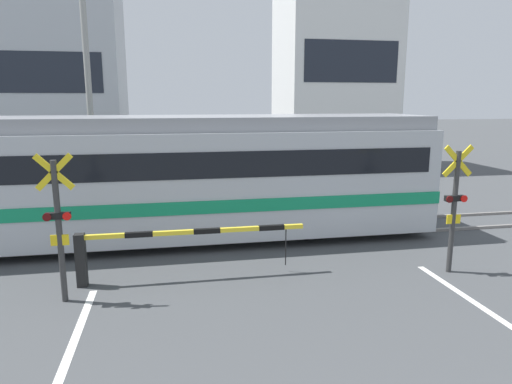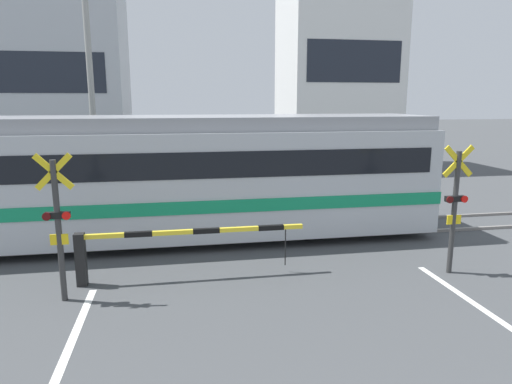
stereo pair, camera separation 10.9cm
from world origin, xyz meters
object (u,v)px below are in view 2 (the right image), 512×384
Objects in this scene: crossing_signal_right at (455,204)px; crossing_barrier_near at (148,244)px; crossing_barrier_far at (300,184)px; pedestrian at (185,166)px; commuter_train at (91,177)px; crossing_signal_left at (58,222)px.

crossing_barrier_near is at bearing 173.95° from crossing_signal_right.
crossing_barrier_far is at bearing 103.09° from crossing_signal_right.
pedestrian is (1.00, 9.83, 0.19)m from crossing_barrier_near.
commuter_train reaches higher than crossing_signal_left.
commuter_train is at bearing -154.99° from crossing_barrier_far.
crossing_barrier_near is 2.71× the size of pedestrian.
commuter_train is 6.47× the size of crossing_signal_right.
crossing_barrier_far is 5.51m from pedestrian.
crossing_barrier_near is 1.69× the size of crossing_signal_left.
crossing_barrier_near is at bearing -62.11° from commuter_train.
pedestrian reaches higher than crossing_barrier_far.
crossing_signal_left is 1.00× the size of crossing_signal_right.
crossing_barrier_far is 1.69× the size of crossing_signal_left.
crossing_signal_left is at bearing -156.12° from crossing_barrier_near.
pedestrian is (-3.91, 3.88, 0.19)m from crossing_barrier_far.
commuter_train is 10.40× the size of pedestrian.
crossing_barrier_far is at bearing 45.84° from crossing_signal_left.
crossing_signal_left is 7.99m from crossing_signal_right.
commuter_train reaches higher than crossing_barrier_far.
crossing_signal_right is (7.99, 0.00, 0.00)m from crossing_signal_left.
crossing_barrier_near is at bearing -129.47° from crossing_barrier_far.
crossing_barrier_near is at bearing -95.79° from pedestrian.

